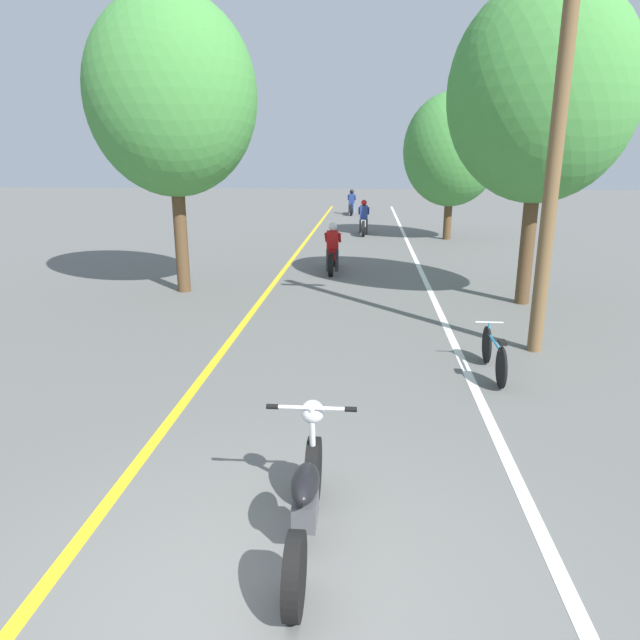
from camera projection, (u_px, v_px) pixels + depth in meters
name	position (u px, v px, depth m)	size (l,w,h in m)	color
ground_plane	(255.00, 612.00, 4.22)	(120.00, 120.00, 0.00)	#60605E
lane_stripe_center	(282.00, 273.00, 16.59)	(0.14, 48.00, 0.01)	yellow
lane_stripe_edge	(423.00, 275.00, 16.27)	(0.14, 48.00, 0.01)	white
utility_pole	(557.00, 141.00, 9.00)	(1.10, 0.24, 6.82)	brown
roadside_tree_right_near	(542.00, 94.00, 11.96)	(3.96, 3.56, 6.83)	#513A23
roadside_tree_right_far	(452.00, 150.00, 22.58)	(3.84, 3.45, 5.75)	#513A23
roadside_tree_left	(172.00, 97.00, 13.12)	(3.96, 3.56, 6.89)	#513A23
motorcycle_foreground	(306.00, 498.00, 4.87)	(0.83, 2.10, 1.08)	black
motorcycle_rider_lead	(333.00, 253.00, 16.80)	(0.50, 2.19, 1.43)	black
motorcycle_rider_mid	(364.00, 221.00, 24.87)	(0.50, 2.14, 1.49)	black
motorcycle_rider_far	(352.00, 205.00, 33.67)	(0.50, 2.06, 1.45)	black
bicycle_parked	(494.00, 354.00, 8.77)	(0.44, 1.68, 0.71)	black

